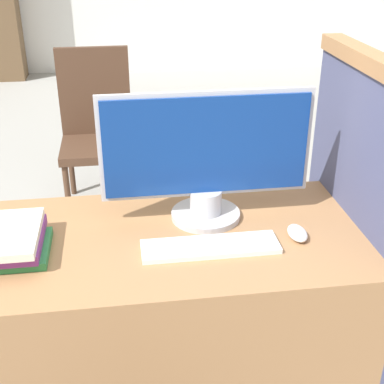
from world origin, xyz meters
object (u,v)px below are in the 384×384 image
(mouse, at_px, (297,233))
(far_chair, at_px, (96,125))
(keyboard, at_px, (210,247))
(book_stack, at_px, (12,242))
(monitor, at_px, (206,157))

(mouse, bearing_deg, far_chair, 109.46)
(mouse, distance_m, far_chair, 1.99)
(keyboard, height_order, far_chair, far_chair)
(keyboard, height_order, mouse, mouse)
(mouse, bearing_deg, book_stack, 177.85)
(keyboard, bearing_deg, mouse, 5.66)
(keyboard, distance_m, book_stack, 0.57)
(keyboard, relative_size, mouse, 4.14)
(mouse, bearing_deg, keyboard, -174.34)
(keyboard, relative_size, far_chair, 0.42)
(mouse, distance_m, book_stack, 0.84)
(monitor, relative_size, far_chair, 0.68)
(monitor, relative_size, book_stack, 2.50)
(monitor, distance_m, keyboard, 0.28)
(mouse, xyz_separation_m, far_chair, (-0.66, 1.86, -0.27))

